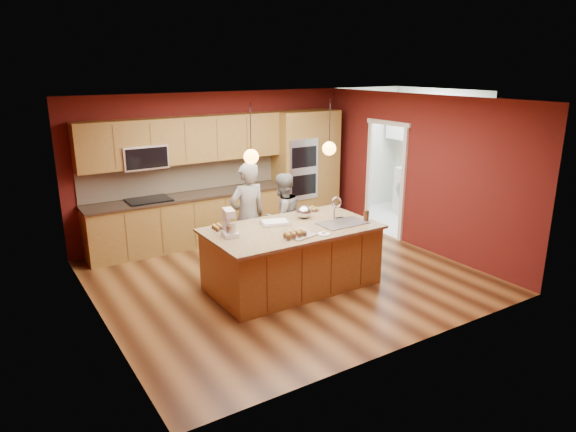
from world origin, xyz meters
TOP-DOWN VIEW (x-y plane):
  - floor at (0.00, 0.00)m, footprint 5.50×5.50m
  - ceiling at (0.00, 0.00)m, footprint 5.50×5.50m
  - wall_back at (0.00, 2.50)m, footprint 5.50×0.00m
  - wall_front at (0.00, -2.50)m, footprint 5.50×0.00m
  - wall_left at (-2.75, 0.00)m, footprint 0.00×5.00m
  - wall_right at (2.75, 0.00)m, footprint 0.00×5.00m
  - cabinet_run at (-0.68, 2.25)m, footprint 3.74×0.64m
  - oven_column at (1.85, 2.19)m, footprint 1.30×0.62m
  - doorway_trim at (2.73, 0.80)m, footprint 0.08×1.11m
  - laundry_room at (4.35, 1.20)m, footprint 2.60×2.70m
  - pendant_left at (-0.74, -0.31)m, footprint 0.20×0.20m
  - pendant_right at (0.55, -0.31)m, footprint 0.20×0.20m
  - island at (-0.08, -0.32)m, footprint 2.47×1.38m
  - person_left at (-0.32, 0.63)m, footprint 0.65×0.45m
  - person_right at (0.33, 0.63)m, footprint 0.78×0.64m
  - stand_mixer at (-1.03, -0.19)m, footprint 0.25×0.31m
  - sheet_cake at (-0.22, -0.05)m, footprint 0.49×0.41m
  - cooling_rack at (-0.19, -0.71)m, footprint 0.46×0.37m
  - mixing_bowl at (0.32, -0.02)m, footprint 0.24×0.24m
  - plate at (0.10, -0.83)m, footprint 0.17×0.17m
  - tumbler at (1.03, -0.63)m, footprint 0.08×0.08m
  - phone at (0.77, -0.32)m, footprint 0.14×0.09m
  - cupcakes_left at (-0.97, 0.16)m, footprint 0.30×0.23m
  - cupcakes_rack at (-0.31, -0.73)m, footprint 0.34×0.17m
  - cupcakes_right at (0.59, 0.24)m, footprint 0.28×0.21m
  - washer at (4.22, 0.91)m, footprint 0.84×0.86m
  - dryer at (4.22, 1.48)m, footprint 0.77×0.78m

SIDE VIEW (x-z plane):
  - floor at x=0.00m, z-range 0.00..0.00m
  - island at x=-0.08m, z-range -0.18..1.11m
  - dryer at x=4.22m, z-range 0.00..1.01m
  - washer at x=4.22m, z-range 0.00..1.08m
  - person_right at x=0.33m, z-range 0.00..1.49m
  - person_left at x=-0.32m, z-range 0.00..1.73m
  - phone at x=0.77m, z-range 0.91..0.92m
  - plate at x=0.10m, z-range 0.91..0.92m
  - cooling_rack at x=-0.19m, z-range 0.91..0.93m
  - sheet_cake at x=-0.22m, z-range 0.91..0.96m
  - cupcakes_right at x=0.59m, z-range 0.91..0.97m
  - cupcakes_left at x=-0.97m, z-range 0.91..0.98m
  - cupcakes_rack at x=-0.31m, z-range 0.93..1.00m
  - cabinet_run at x=-0.68m, z-range -0.17..2.13m
  - tumbler at x=1.03m, z-range 0.91..1.07m
  - mixing_bowl at x=0.32m, z-range 0.90..1.11m
  - doorway_trim at x=2.73m, z-range -0.05..2.15m
  - stand_mixer at x=-1.03m, z-range 0.88..1.26m
  - oven_column at x=1.85m, z-range 0.00..2.30m
  - wall_back at x=0.00m, z-range -1.40..4.10m
  - wall_front at x=0.00m, z-range -1.40..4.10m
  - wall_left at x=-2.75m, z-range -1.15..3.85m
  - wall_right at x=2.75m, z-range -1.15..3.85m
  - laundry_room at x=4.35m, z-range 0.60..3.30m
  - pendant_left at x=-0.74m, z-range 1.60..2.40m
  - pendant_right at x=0.55m, z-range 1.60..2.40m
  - ceiling at x=0.00m, z-range 2.70..2.70m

